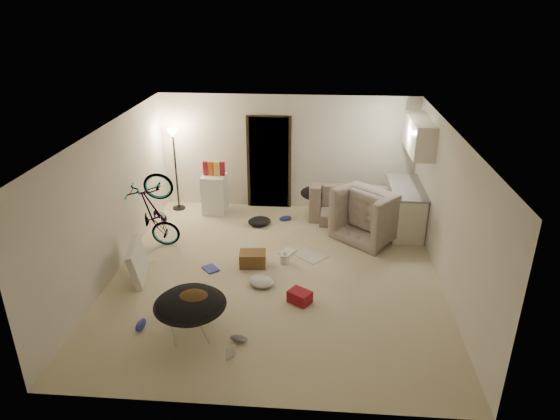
# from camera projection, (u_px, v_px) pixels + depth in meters

# --- Properties ---
(floor) EXTENTS (5.50, 6.00, 0.02)m
(floor) POSITION_uv_depth(u_px,v_px,m) (276.00, 274.00, 8.56)
(floor) COLOR beige
(floor) RESTS_ON ground
(ceiling) EXTENTS (5.50, 6.00, 0.02)m
(ceiling) POSITION_uv_depth(u_px,v_px,m) (275.00, 131.00, 7.55)
(ceiling) COLOR white
(ceiling) RESTS_ON wall_back
(wall_back) EXTENTS (5.50, 0.02, 2.50)m
(wall_back) POSITION_uv_depth(u_px,v_px,m) (288.00, 153.00, 10.81)
(wall_back) COLOR silver
(wall_back) RESTS_ON floor
(wall_front) EXTENTS (5.50, 0.02, 2.50)m
(wall_front) POSITION_uv_depth(u_px,v_px,m) (251.00, 319.00, 5.31)
(wall_front) COLOR silver
(wall_front) RESTS_ON floor
(wall_left) EXTENTS (0.02, 6.00, 2.50)m
(wall_left) POSITION_uv_depth(u_px,v_px,m) (110.00, 202.00, 8.26)
(wall_left) COLOR silver
(wall_left) RESTS_ON floor
(wall_right) EXTENTS (0.02, 6.00, 2.50)m
(wall_right) POSITION_uv_depth(u_px,v_px,m) (450.00, 213.00, 7.86)
(wall_right) COLOR silver
(wall_right) RESTS_ON floor
(doorway) EXTENTS (0.85, 0.10, 2.04)m
(doorway) POSITION_uv_depth(u_px,v_px,m) (269.00, 163.00, 10.89)
(doorway) COLOR black
(doorway) RESTS_ON floor
(door_trim) EXTENTS (0.97, 0.04, 2.10)m
(door_trim) POSITION_uv_depth(u_px,v_px,m) (269.00, 163.00, 10.86)
(door_trim) COLOR black
(door_trim) RESTS_ON floor
(floor_lamp) EXTENTS (0.28, 0.28, 1.81)m
(floor_lamp) POSITION_uv_depth(u_px,v_px,m) (174.00, 152.00, 10.63)
(floor_lamp) COLOR black
(floor_lamp) RESTS_ON floor
(kitchen_counter) EXTENTS (0.60, 1.50, 0.88)m
(kitchen_counter) POSITION_uv_depth(u_px,v_px,m) (404.00, 209.00, 10.03)
(kitchen_counter) COLOR silver
(kitchen_counter) RESTS_ON floor
(counter_top) EXTENTS (0.64, 1.54, 0.04)m
(counter_top) POSITION_uv_depth(u_px,v_px,m) (407.00, 187.00, 9.85)
(counter_top) COLOR gray
(counter_top) RESTS_ON kitchen_counter
(kitchen_uppers) EXTENTS (0.38, 1.40, 0.65)m
(kitchen_uppers) POSITION_uv_depth(u_px,v_px,m) (419.00, 136.00, 9.42)
(kitchen_uppers) COLOR silver
(kitchen_uppers) RESTS_ON wall_right
(sofa) EXTENTS (2.08, 0.91, 0.59)m
(sofa) POSITION_uv_depth(u_px,v_px,m) (358.00, 205.00, 10.56)
(sofa) COLOR #3E473E
(sofa) RESTS_ON floor
(armchair) EXTENTS (1.55, 1.54, 0.76)m
(armchair) POSITION_uv_depth(u_px,v_px,m) (376.00, 217.00, 9.79)
(armchair) COLOR #3E473E
(armchair) RESTS_ON floor
(bicycle) EXTENTS (1.61, 0.79, 0.90)m
(bicycle) POSITION_uv_depth(u_px,v_px,m) (156.00, 228.00, 9.28)
(bicycle) COLOR black
(bicycle) RESTS_ON floor
(book_asset) EXTENTS (0.24, 0.24, 0.02)m
(book_asset) POSITION_uv_depth(u_px,v_px,m) (227.00, 361.00, 6.53)
(book_asset) COLOR maroon
(book_asset) RESTS_ON floor
(mini_fridge) EXTENTS (0.51, 0.51, 0.84)m
(mini_fridge) POSITION_uv_depth(u_px,v_px,m) (215.00, 194.00, 10.83)
(mini_fridge) COLOR white
(mini_fridge) RESTS_ON floor
(snack_box_0) EXTENTS (0.10, 0.07, 0.30)m
(snack_box_0) POSITION_uv_depth(u_px,v_px,m) (205.00, 168.00, 10.61)
(snack_box_0) COLOR maroon
(snack_box_0) RESTS_ON mini_fridge
(snack_box_1) EXTENTS (0.11, 0.09, 0.30)m
(snack_box_1) POSITION_uv_depth(u_px,v_px,m) (211.00, 168.00, 10.60)
(snack_box_1) COLOR #C15318
(snack_box_1) RESTS_ON mini_fridge
(snack_box_2) EXTENTS (0.11, 0.08, 0.30)m
(snack_box_2) POSITION_uv_depth(u_px,v_px,m) (217.00, 169.00, 10.59)
(snack_box_2) COLOR yellow
(snack_box_2) RESTS_ON mini_fridge
(snack_box_3) EXTENTS (0.11, 0.08, 0.30)m
(snack_box_3) POSITION_uv_depth(u_px,v_px,m) (222.00, 169.00, 10.58)
(snack_box_3) COLOR maroon
(snack_box_3) RESTS_ON mini_fridge
(saucer_chair) EXTENTS (1.00, 1.00, 0.71)m
(saucer_chair) POSITION_uv_depth(u_px,v_px,m) (191.00, 310.00, 6.86)
(saucer_chair) COLOR silver
(saucer_chair) RESTS_ON floor
(hoodie) EXTENTS (0.56, 0.50, 0.22)m
(hoodie) POSITION_uv_depth(u_px,v_px,m) (193.00, 299.00, 6.75)
(hoodie) COLOR #4E341B
(hoodie) RESTS_ON saucer_chair
(sofa_drape) EXTENTS (0.61, 0.52, 0.28)m
(sofa_drape) POSITION_uv_depth(u_px,v_px,m) (314.00, 193.00, 10.54)
(sofa_drape) COLOR black
(sofa_drape) RESTS_ON sofa
(tv_box) EXTENTS (0.42, 0.95, 0.62)m
(tv_box) POSITION_uv_depth(u_px,v_px,m) (137.00, 261.00, 8.34)
(tv_box) COLOR silver
(tv_box) RESTS_ON floor
(drink_case_a) EXTENTS (0.48, 0.37, 0.26)m
(drink_case_a) POSITION_uv_depth(u_px,v_px,m) (253.00, 259.00, 8.77)
(drink_case_a) COLOR brown
(drink_case_a) RESTS_ON floor
(drink_case_b) EXTENTS (0.42, 0.39, 0.19)m
(drink_case_b) POSITION_uv_depth(u_px,v_px,m) (300.00, 297.00, 7.74)
(drink_case_b) COLOR maroon
(drink_case_b) RESTS_ON floor
(juicer) EXTENTS (0.17, 0.17, 0.24)m
(juicer) POSITION_uv_depth(u_px,v_px,m) (285.00, 258.00, 8.86)
(juicer) COLOR #EAE7CB
(juicer) RESTS_ON floor
(newspaper) EXTENTS (0.71, 0.70, 0.01)m
(newspaper) POSITION_uv_depth(u_px,v_px,m) (310.00, 255.00, 9.17)
(newspaper) COLOR beige
(newspaper) RESTS_ON floor
(book_blue) EXTENTS (0.34, 0.35, 0.03)m
(book_blue) POSITION_uv_depth(u_px,v_px,m) (211.00, 269.00, 8.69)
(book_blue) COLOR #2E39A7
(book_blue) RESTS_ON floor
(book_white) EXTENTS (0.33, 0.36, 0.03)m
(book_white) POSITION_uv_depth(u_px,v_px,m) (288.00, 252.00, 9.26)
(book_white) COLOR silver
(book_white) RESTS_ON floor
(shoe_0) EXTENTS (0.29, 0.22, 0.10)m
(shoe_0) POSITION_uv_depth(u_px,v_px,m) (285.00, 218.00, 10.55)
(shoe_0) COLOR #2E39A7
(shoe_0) RESTS_ON floor
(shoe_2) EXTENTS (0.13, 0.29, 0.11)m
(shoe_2) POSITION_uv_depth(u_px,v_px,m) (141.00, 325.00, 7.16)
(shoe_2) COLOR #2E39A7
(shoe_2) RESTS_ON floor
(shoe_3) EXTENTS (0.27, 0.15, 0.10)m
(shoe_3) POSITION_uv_depth(u_px,v_px,m) (239.00, 339.00, 6.88)
(shoe_3) COLOR slate
(shoe_3) RESTS_ON floor
(clothes_lump_b) EXTENTS (0.63, 0.60, 0.15)m
(clothes_lump_b) POSITION_uv_depth(u_px,v_px,m) (259.00, 221.00, 10.35)
(clothes_lump_b) COLOR black
(clothes_lump_b) RESTS_ON floor
(clothes_lump_c) EXTENTS (0.54, 0.51, 0.13)m
(clothes_lump_c) POSITION_uv_depth(u_px,v_px,m) (261.00, 281.00, 8.21)
(clothes_lump_c) COLOR silver
(clothes_lump_c) RESTS_ON floor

